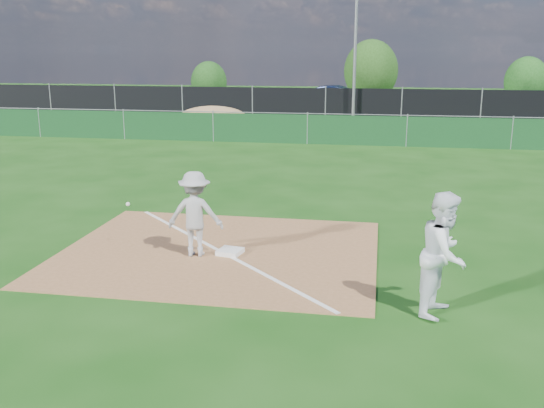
{
  "coord_description": "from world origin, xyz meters",
  "views": [
    {
      "loc": [
        2.96,
        -9.73,
        3.79
      ],
      "look_at": [
        1.03,
        1.0,
        1.0
      ],
      "focal_mm": 40.0,
      "sensor_mm": 36.0,
      "label": 1
    }
  ],
  "objects_px": {
    "car_mid": "(338,99)",
    "car_right": "(421,102)",
    "light_pole": "(355,45)",
    "car_left": "(251,101)",
    "runner": "(444,254)",
    "first_base": "(230,252)",
    "tree_left": "(209,82)",
    "tree_right": "(526,81)",
    "play_at_first": "(195,214)",
    "tree_mid": "(371,71)"
  },
  "relations": [
    {
      "from": "car_mid",
      "to": "car_right",
      "type": "xyz_separation_m",
      "value": [
        4.99,
        0.09,
        -0.09
      ]
    },
    {
      "from": "light_pole",
      "to": "car_right",
      "type": "relative_size",
      "value": 1.6
    },
    {
      "from": "car_left",
      "to": "car_right",
      "type": "xyz_separation_m",
      "value": [
        10.27,
        1.17,
        -0.01
      ]
    },
    {
      "from": "runner",
      "to": "car_right",
      "type": "distance_m",
      "value": 29.27
    },
    {
      "from": "first_base",
      "to": "tree_left",
      "type": "distance_m",
      "value": 33.1
    },
    {
      "from": "car_right",
      "to": "car_mid",
      "type": "bearing_deg",
      "value": 70.25
    },
    {
      "from": "runner",
      "to": "tree_left",
      "type": "bearing_deg",
      "value": 41.91
    },
    {
      "from": "light_pole",
      "to": "tree_right",
      "type": "xyz_separation_m",
      "value": [
        10.94,
        11.24,
        -2.27
      ]
    },
    {
      "from": "car_left",
      "to": "car_mid",
      "type": "relative_size",
      "value": 0.87
    },
    {
      "from": "play_at_first",
      "to": "tree_left",
      "type": "bearing_deg",
      "value": 105.47
    },
    {
      "from": "runner",
      "to": "car_left",
      "type": "xyz_separation_m",
      "value": [
        -8.89,
        28.07,
        -0.18
      ]
    },
    {
      "from": "first_base",
      "to": "car_left",
      "type": "relative_size",
      "value": 0.1
    },
    {
      "from": "tree_left",
      "to": "tree_mid",
      "type": "relative_size",
      "value": 0.67
    },
    {
      "from": "runner",
      "to": "play_at_first",
      "type": "bearing_deg",
      "value": 87.69
    },
    {
      "from": "runner",
      "to": "car_left",
      "type": "bearing_deg",
      "value": 38.19
    },
    {
      "from": "car_left",
      "to": "car_mid",
      "type": "height_order",
      "value": "car_mid"
    },
    {
      "from": "first_base",
      "to": "tree_mid",
      "type": "height_order",
      "value": "tree_mid"
    },
    {
      "from": "car_right",
      "to": "tree_left",
      "type": "bearing_deg",
      "value": 52.16
    },
    {
      "from": "runner",
      "to": "car_mid",
      "type": "xyz_separation_m",
      "value": [
        -3.61,
        29.15,
        -0.1
      ]
    },
    {
      "from": "car_right",
      "to": "tree_left",
      "type": "xyz_separation_m",
      "value": [
        -14.51,
        4.44,
        0.81
      ]
    },
    {
      "from": "runner",
      "to": "tree_left",
      "type": "xyz_separation_m",
      "value": [
        -13.13,
        33.68,
        0.62
      ]
    },
    {
      "from": "first_base",
      "to": "runner",
      "type": "bearing_deg",
      "value": -28.26
    },
    {
      "from": "car_left",
      "to": "tree_right",
      "type": "bearing_deg",
      "value": -70.65
    },
    {
      "from": "car_right",
      "to": "runner",
      "type": "bearing_deg",
      "value": 156.48
    },
    {
      "from": "car_left",
      "to": "play_at_first",
      "type": "bearing_deg",
      "value": -172.67
    },
    {
      "from": "tree_mid",
      "to": "runner",
      "type": "bearing_deg",
      "value": -87.07
    },
    {
      "from": "runner",
      "to": "car_right",
      "type": "bearing_deg",
      "value": 17.91
    },
    {
      "from": "car_left",
      "to": "tree_right",
      "type": "height_order",
      "value": "tree_right"
    },
    {
      "from": "first_base",
      "to": "tree_left",
      "type": "height_order",
      "value": "tree_left"
    },
    {
      "from": "tree_left",
      "to": "tree_mid",
      "type": "distance_m",
      "value": 11.53
    },
    {
      "from": "light_pole",
      "to": "car_left",
      "type": "bearing_deg",
      "value": 146.64
    },
    {
      "from": "car_mid",
      "to": "tree_left",
      "type": "height_order",
      "value": "tree_left"
    },
    {
      "from": "light_pole",
      "to": "tree_mid",
      "type": "bearing_deg",
      "value": 87.07
    },
    {
      "from": "light_pole",
      "to": "tree_right",
      "type": "relative_size",
      "value": 2.38
    },
    {
      "from": "car_left",
      "to": "tree_left",
      "type": "relative_size",
      "value": 1.43
    },
    {
      "from": "runner",
      "to": "tree_right",
      "type": "bearing_deg",
      "value": 7.0
    },
    {
      "from": "tree_right",
      "to": "light_pole",
      "type": "bearing_deg",
      "value": -134.22
    },
    {
      "from": "car_right",
      "to": "tree_left",
      "type": "relative_size",
      "value": 1.66
    },
    {
      "from": "light_pole",
      "to": "first_base",
      "type": "height_order",
      "value": "light_pole"
    },
    {
      "from": "light_pole",
      "to": "play_at_first",
      "type": "distance_m",
      "value": 22.31
    },
    {
      "from": "car_right",
      "to": "tree_right",
      "type": "xyz_separation_m",
      "value": [
        7.11,
        5.83,
        0.99
      ]
    },
    {
      "from": "car_left",
      "to": "tree_right",
      "type": "distance_m",
      "value": 18.77
    },
    {
      "from": "play_at_first",
      "to": "first_base",
      "type": "bearing_deg",
      "value": 15.1
    },
    {
      "from": "light_pole",
      "to": "car_mid",
      "type": "bearing_deg",
      "value": 102.28
    },
    {
      "from": "runner",
      "to": "tree_mid",
      "type": "relative_size",
      "value": 0.41
    },
    {
      "from": "car_mid",
      "to": "tree_right",
      "type": "distance_m",
      "value": 13.5
    },
    {
      "from": "car_mid",
      "to": "tree_mid",
      "type": "distance_m",
      "value": 7.09
    },
    {
      "from": "light_pole",
      "to": "car_right",
      "type": "xyz_separation_m",
      "value": [
        3.83,
        5.42,
        -3.27
      ]
    },
    {
      "from": "play_at_first",
      "to": "tree_left",
      "type": "distance_m",
      "value": 33.06
    },
    {
      "from": "play_at_first",
      "to": "runner",
      "type": "xyz_separation_m",
      "value": [
        4.31,
        -1.82,
        0.1
      ]
    }
  ]
}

